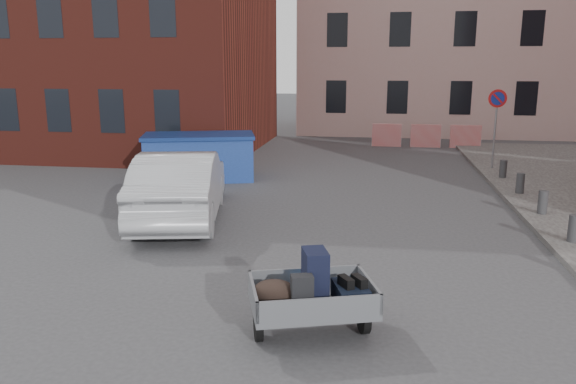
# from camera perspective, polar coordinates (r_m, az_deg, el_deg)

# --- Properties ---
(ground) EXTENTS (120.00, 120.00, 0.00)m
(ground) POSITION_cam_1_polar(r_m,az_deg,el_deg) (11.08, -2.17, -6.04)
(ground) COLOR #38383A
(ground) RESTS_ON ground
(far_building) EXTENTS (6.00, 6.00, 8.00)m
(far_building) POSITION_cam_1_polar(r_m,az_deg,el_deg) (39.09, -25.98, 12.21)
(far_building) COLOR maroon
(far_building) RESTS_ON ground
(no_parking_sign) EXTENTS (0.60, 0.09, 2.65)m
(no_parking_sign) POSITION_cam_1_polar(r_m,az_deg,el_deg) (20.21, 20.42, 7.61)
(no_parking_sign) COLOR gray
(no_parking_sign) RESTS_ON sidewalk
(bollards) EXTENTS (0.22, 9.02, 0.55)m
(bollards) POSITION_cam_1_polar(r_m,az_deg,el_deg) (14.59, 24.46, -0.95)
(bollards) COLOR #3A3A3D
(bollards) RESTS_ON sidewalk
(barriers) EXTENTS (4.70, 0.18, 1.00)m
(barriers) POSITION_cam_1_polar(r_m,az_deg,el_deg) (25.56, 13.81, 5.56)
(barriers) COLOR red
(barriers) RESTS_ON ground
(trailer) EXTENTS (1.86, 1.97, 1.20)m
(trailer) POSITION_cam_1_polar(r_m,az_deg,el_deg) (7.57, 2.37, -10.33)
(trailer) COLOR black
(trailer) RESTS_ON ground
(dumpster) EXTENTS (3.79, 2.65, 1.44)m
(dumpster) POSITION_cam_1_polar(r_m,az_deg,el_deg) (18.03, -8.99, 3.58)
(dumpster) COLOR navy
(dumpster) RESTS_ON ground
(silver_car) EXTENTS (2.73, 5.23, 1.64)m
(silver_car) POSITION_cam_1_polar(r_m,az_deg,el_deg) (13.33, -10.84, 0.65)
(silver_car) COLOR #A9ACB0
(silver_car) RESTS_ON ground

